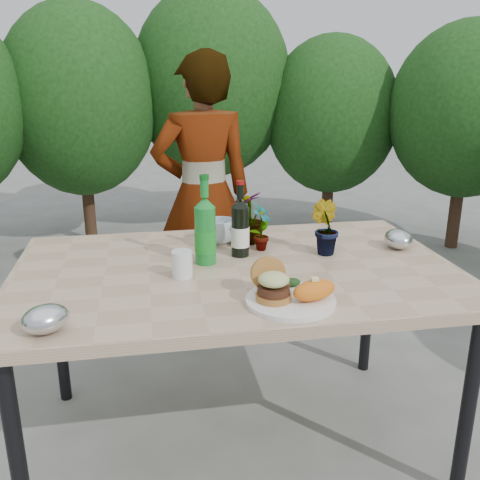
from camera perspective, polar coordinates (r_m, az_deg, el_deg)
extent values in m
plane|color=slate|center=(2.32, -0.37, -20.46)|extent=(80.00, 80.00, 0.00)
cube|color=tan|center=(1.96, -0.41, -3.47)|extent=(1.60, 1.00, 0.04)
cylinder|color=black|center=(1.80, -22.65, -20.85)|extent=(0.05, 0.05, 0.71)
cylinder|color=black|center=(2.03, 23.17, -16.09)|extent=(0.05, 0.05, 0.71)
cylinder|color=black|center=(2.50, -18.79, -8.88)|extent=(0.05, 0.05, 0.71)
cylinder|color=black|center=(2.67, 13.52, -6.62)|extent=(0.05, 0.05, 0.71)
cylinder|color=#382316|center=(4.78, -15.71, 2.33)|extent=(0.10, 0.10, 0.42)
ellipsoid|color=#22531B|center=(4.63, -16.75, 14.07)|extent=(1.25, 1.25, 1.54)
cylinder|color=#382316|center=(4.98, -2.85, 4.07)|extent=(0.10, 0.10, 0.50)
ellipsoid|color=#22531B|center=(4.83, -3.05, 16.39)|extent=(1.37, 1.37, 1.63)
cylinder|color=#382316|center=(4.94, 9.23, 3.01)|extent=(0.10, 0.10, 0.38)
ellipsoid|color=#22531B|center=(4.79, 9.75, 13.00)|extent=(1.14, 1.14, 1.34)
cylinder|color=#382316|center=(4.79, 21.85, 1.84)|extent=(0.10, 0.10, 0.44)
ellipsoid|color=#22531B|center=(4.64, 23.16, 12.61)|extent=(1.22, 1.22, 1.37)
cylinder|color=white|center=(1.67, 5.42, -6.46)|extent=(0.28, 0.28, 0.01)
cylinder|color=#B7722D|center=(1.65, 3.58, -6.06)|extent=(0.11, 0.11, 0.02)
cylinder|color=#472314|center=(1.64, 3.60, -5.34)|extent=(0.10, 0.10, 0.02)
ellipsoid|color=beige|center=(1.63, 3.62, -4.23)|extent=(0.10, 0.10, 0.04)
cylinder|color=#B7722D|center=(1.70, 3.02, -3.62)|extent=(0.11, 0.06, 0.11)
ellipsoid|color=orange|center=(1.65, 7.92, -5.32)|extent=(0.17, 0.12, 0.06)
ellipsoid|color=olive|center=(1.74, 4.65, -4.67)|extent=(0.04, 0.04, 0.02)
ellipsoid|color=#193814|center=(1.75, 5.56, -4.51)|extent=(0.06, 0.04, 0.03)
cylinder|color=black|center=(2.04, 0.02, 0.91)|extent=(0.07, 0.07, 0.19)
cylinder|color=white|center=(2.05, 0.02, 0.39)|extent=(0.07, 0.07, 0.08)
cone|color=black|center=(2.01, 0.02, 3.97)|extent=(0.07, 0.07, 0.03)
cylinder|color=black|center=(2.00, 0.02, 5.18)|extent=(0.03, 0.03, 0.06)
cylinder|color=maroon|center=(1.99, 0.02, 6.14)|extent=(0.03, 0.03, 0.01)
cylinder|color=#167D29|center=(1.96, -3.72, 0.50)|extent=(0.08, 0.08, 0.21)
cylinder|color=#198C26|center=(1.97, -3.71, -0.10)|extent=(0.08, 0.08, 0.09)
cone|color=#167D29|center=(1.93, -3.80, 4.07)|extent=(0.08, 0.08, 0.04)
cylinder|color=#167D29|center=(1.92, -3.83, 5.54)|extent=(0.03, 0.03, 0.06)
cylinder|color=#0C5919|center=(1.91, -3.85, 6.72)|extent=(0.03, 0.03, 0.02)
cylinder|color=white|center=(1.86, -6.18, -2.57)|extent=(0.07, 0.07, 0.09)
imported|color=#275A1F|center=(2.10, 2.29, 1.42)|extent=(0.12, 0.12, 0.19)
imported|color=#275C1F|center=(2.09, 9.01, 1.30)|extent=(0.14, 0.15, 0.21)
imported|color=#22541D|center=(2.19, 1.04, 2.44)|extent=(0.17, 0.17, 0.22)
imported|color=silver|center=(2.20, -2.08, 0.92)|extent=(0.16, 0.16, 0.10)
ellipsoid|color=silver|center=(1.57, -20.03, -7.91)|extent=(0.17, 0.16, 0.08)
ellipsoid|color=silver|center=(2.23, 16.55, 0.11)|extent=(0.12, 0.14, 0.08)
imported|color=#A16F50|center=(2.96, -3.96, 4.71)|extent=(0.60, 0.42, 1.54)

